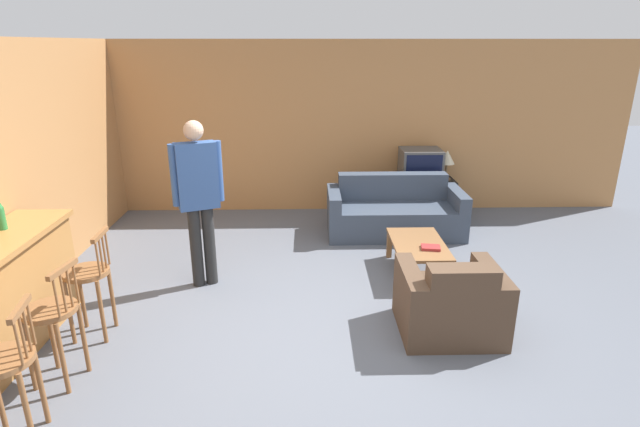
{
  "coord_description": "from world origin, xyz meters",
  "views": [
    {
      "loc": [
        -0.29,
        -3.94,
        2.54
      ],
      "look_at": [
        -0.16,
        1.0,
        0.85
      ],
      "focal_mm": 28.0,
      "sensor_mm": 36.0,
      "label": 1
    }
  ],
  "objects_px": {
    "couch_far": "(394,213)",
    "coffee_table": "(418,247)",
    "bar_chair_near": "(7,370)",
    "table_lamp": "(447,158)",
    "bar_chair_far": "(89,280)",
    "book_on_table": "(431,248)",
    "tv": "(420,165)",
    "tv_unit": "(418,197)",
    "bar_chair_mid": "(53,319)",
    "armchair_near": "(450,304)",
    "bottle": "(0,214)",
    "person_by_window": "(199,194)"
  },
  "relations": [
    {
      "from": "couch_far",
      "to": "coffee_table",
      "type": "bearing_deg",
      "value": -87.51
    },
    {
      "from": "bar_chair_near",
      "to": "table_lamp",
      "type": "distance_m",
      "value": 6.12
    },
    {
      "from": "bar_chair_far",
      "to": "coffee_table",
      "type": "distance_m",
      "value": 3.44
    },
    {
      "from": "bar_chair_far",
      "to": "book_on_table",
      "type": "relative_size",
      "value": 4.39
    },
    {
      "from": "tv",
      "to": "book_on_table",
      "type": "relative_size",
      "value": 2.63
    },
    {
      "from": "tv_unit",
      "to": "bar_chair_far",
      "type": "bearing_deg",
      "value": -137.95
    },
    {
      "from": "coffee_table",
      "to": "tv",
      "type": "height_order",
      "value": "tv"
    },
    {
      "from": "bar_chair_mid",
      "to": "armchair_near",
      "type": "bearing_deg",
      "value": 10.85
    },
    {
      "from": "bar_chair_mid",
      "to": "couch_far",
      "type": "height_order",
      "value": "bar_chair_mid"
    },
    {
      "from": "bar_chair_near",
      "to": "table_lamp",
      "type": "xyz_separation_m",
      "value": [
        4.05,
        4.58,
        0.34
      ]
    },
    {
      "from": "armchair_near",
      "to": "bar_chair_far",
      "type": "bearing_deg",
      "value": 179.32
    },
    {
      "from": "couch_far",
      "to": "armchair_near",
      "type": "xyz_separation_m",
      "value": [
        0.09,
        -2.57,
        0.0
      ]
    },
    {
      "from": "coffee_table",
      "to": "bottle",
      "type": "bearing_deg",
      "value": -164.44
    },
    {
      "from": "bottle",
      "to": "book_on_table",
      "type": "distance_m",
      "value": 4.2
    },
    {
      "from": "bar_chair_near",
      "to": "bottle",
      "type": "distance_m",
      "value": 1.69
    },
    {
      "from": "tv_unit",
      "to": "tv",
      "type": "distance_m",
      "value": 0.52
    },
    {
      "from": "bar_chair_near",
      "to": "coffee_table",
      "type": "relative_size",
      "value": 1.0
    },
    {
      "from": "armchair_near",
      "to": "tv",
      "type": "height_order",
      "value": "tv"
    },
    {
      "from": "armchair_near",
      "to": "tv",
      "type": "relative_size",
      "value": 1.51
    },
    {
      "from": "bar_chair_far",
      "to": "table_lamp",
      "type": "relative_size",
      "value": 2.21
    },
    {
      "from": "armchair_near",
      "to": "book_on_table",
      "type": "height_order",
      "value": "armchair_near"
    },
    {
      "from": "tv_unit",
      "to": "bottle",
      "type": "xyz_separation_m",
      "value": [
        -4.38,
        -3.17,
        0.85
      ]
    },
    {
      "from": "tv",
      "to": "coffee_table",
      "type": "bearing_deg",
      "value": -102.05
    },
    {
      "from": "bar_chair_near",
      "to": "person_by_window",
      "type": "xyz_separation_m",
      "value": [
        0.8,
        2.29,
        0.49
      ]
    },
    {
      "from": "tv",
      "to": "person_by_window",
      "type": "relative_size",
      "value": 0.33
    },
    {
      "from": "armchair_near",
      "to": "bottle",
      "type": "xyz_separation_m",
      "value": [
        -3.97,
        0.16,
        0.84
      ]
    },
    {
      "from": "couch_far",
      "to": "tv",
      "type": "xyz_separation_m",
      "value": [
        0.5,
        0.76,
        0.51
      ]
    },
    {
      "from": "bar_chair_far",
      "to": "person_by_window",
      "type": "height_order",
      "value": "person_by_window"
    },
    {
      "from": "bar_chair_far",
      "to": "couch_far",
      "type": "height_order",
      "value": "bar_chair_far"
    },
    {
      "from": "coffee_table",
      "to": "person_by_window",
      "type": "distance_m",
      "value": 2.52
    },
    {
      "from": "tv",
      "to": "bottle",
      "type": "relative_size",
      "value": 1.98
    },
    {
      "from": "table_lamp",
      "to": "tv_unit",
      "type": "bearing_deg",
      "value": 180.0
    },
    {
      "from": "tv_unit",
      "to": "person_by_window",
      "type": "distance_m",
      "value": 3.73
    },
    {
      "from": "bottle",
      "to": "person_by_window",
      "type": "relative_size",
      "value": 0.17
    },
    {
      "from": "bottle",
      "to": "bar_chair_far",
      "type": "bearing_deg",
      "value": -9.72
    },
    {
      "from": "tv_unit",
      "to": "table_lamp",
      "type": "relative_size",
      "value": 2.37
    },
    {
      "from": "book_on_table",
      "to": "table_lamp",
      "type": "distance_m",
      "value": 2.42
    },
    {
      "from": "bar_chair_far",
      "to": "book_on_table",
      "type": "bearing_deg",
      "value": 17.5
    },
    {
      "from": "couch_far",
      "to": "armchair_near",
      "type": "height_order",
      "value": "couch_far"
    },
    {
      "from": "bar_chair_mid",
      "to": "coffee_table",
      "type": "distance_m",
      "value": 3.73
    },
    {
      "from": "tv",
      "to": "couch_far",
      "type": "bearing_deg",
      "value": -123.32
    },
    {
      "from": "bar_chair_near",
      "to": "tv",
      "type": "xyz_separation_m",
      "value": [
        3.65,
        4.57,
        0.25
      ]
    },
    {
      "from": "armchair_near",
      "to": "coffee_table",
      "type": "bearing_deg",
      "value": 91.3
    },
    {
      "from": "tv",
      "to": "bar_chair_near",
      "type": "bearing_deg",
      "value": -128.6
    },
    {
      "from": "bar_chair_near",
      "to": "person_by_window",
      "type": "distance_m",
      "value": 2.48
    },
    {
      "from": "person_by_window",
      "to": "tv_unit",
      "type": "bearing_deg",
      "value": 38.69
    },
    {
      "from": "couch_far",
      "to": "bar_chair_near",
      "type": "bearing_deg",
      "value": -129.56
    },
    {
      "from": "bar_chair_near",
      "to": "bar_chair_mid",
      "type": "relative_size",
      "value": 1.0
    },
    {
      "from": "armchair_near",
      "to": "person_by_window",
      "type": "relative_size",
      "value": 0.5
    },
    {
      "from": "table_lamp",
      "to": "coffee_table",
      "type": "bearing_deg",
      "value": -112.09
    }
  ]
}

